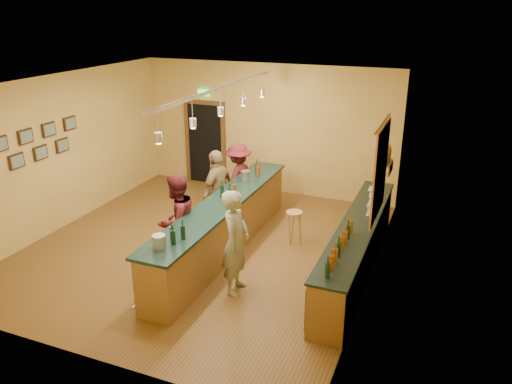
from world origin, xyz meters
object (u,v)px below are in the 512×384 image
at_px(customer_b, 218,191).
at_px(back_counter, 357,247).
at_px(customer_c, 238,178).
at_px(tasting_bar, 223,223).
at_px(bartender, 236,242).
at_px(bar_stool, 294,219).
at_px(customer_a, 177,221).

bearing_deg(customer_b, back_counter, 83.84).
distance_m(back_counter, customer_c, 3.55).
xyz_separation_m(tasting_bar, bartender, (0.80, -1.19, 0.29)).
relative_size(tasting_bar, customer_b, 2.93).
distance_m(back_counter, bartender, 2.23).
xyz_separation_m(back_counter, bar_stool, (-1.37, 0.67, 0.05)).
bearing_deg(bartender, customer_b, 26.50).
height_order(customer_b, bar_stool, customer_b).
relative_size(bartender, bar_stool, 2.63).
relative_size(customer_a, bar_stool, 2.56).
distance_m(customer_a, customer_b, 1.66).
xyz_separation_m(customer_b, customer_c, (0.00, 1.05, -0.07)).
distance_m(customer_b, bar_stool, 1.73).
distance_m(tasting_bar, customer_a, 0.97).
bearing_deg(customer_b, customer_c, -172.96).
bearing_deg(tasting_bar, back_counter, 4.12).
bearing_deg(tasting_bar, customer_b, 121.38).
distance_m(customer_c, bar_stool, 2.03).
relative_size(tasting_bar, bar_stool, 7.53).
relative_size(bartender, customer_b, 1.02).
bearing_deg(back_counter, bartender, -141.37).
bearing_deg(back_counter, customer_b, 166.81).
height_order(back_counter, customer_b, customer_b).
relative_size(back_counter, customer_c, 2.84).
height_order(back_counter, bartender, bartender).
bearing_deg(bar_stool, back_counter, -26.12).
bearing_deg(back_counter, tasting_bar, -175.88).
relative_size(tasting_bar, customer_a, 2.94).
relative_size(bartender, customer_c, 1.11).
distance_m(customer_a, customer_c, 2.71).
bearing_deg(customer_c, customer_b, 12.65).
bearing_deg(bar_stool, bartender, -99.53).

